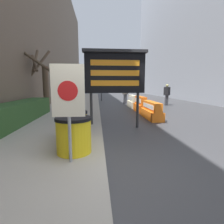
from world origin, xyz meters
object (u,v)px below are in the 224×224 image
jersey_barrier_orange_far (140,105)px  traffic_cone_near (148,109)px  barrel_drum_foreground (74,135)px  pedestrian_worker (167,93)px  warning_sign (68,97)px  jersey_barrier_orange_near (151,111)px  traffic_light_near_curb (101,73)px  pedestrian_passerby (125,92)px  barrel_drum_middle (73,126)px  message_board (115,73)px  jersey_barrier_cream (133,102)px

jersey_barrier_orange_far → traffic_cone_near: bearing=-88.5°
barrel_drum_foreground → pedestrian_worker: size_ratio=0.45×
jersey_barrier_orange_far → warning_sign: bearing=-113.6°
barrel_drum_foreground → pedestrian_worker: 11.56m
barrel_drum_foreground → jersey_barrier_orange_near: 5.47m
traffic_light_near_curb → barrel_drum_foreground: bearing=-93.8°
barrel_drum_foreground → pedestrian_passerby: pedestrian_passerby is taller
barrel_drum_middle → jersey_barrier_orange_near: bearing=48.2°
barrel_drum_foreground → message_board: size_ratio=0.27×
pedestrian_passerby → pedestrian_worker: bearing=22.0°
pedestrian_worker → pedestrian_passerby: bearing=-145.0°
barrel_drum_middle → jersey_barrier_orange_far: (3.26, 5.82, -0.13)m
pedestrian_worker → pedestrian_passerby: pedestrian_passerby is taller
barrel_drum_middle → pedestrian_worker: 10.93m
traffic_cone_near → jersey_barrier_orange_far: bearing=91.5°
barrel_drum_foreground → message_board: bearing=67.0°
pedestrian_passerby → traffic_light_near_curb: bearing=174.3°
barrel_drum_foreground → message_board: (1.16, 2.74, 1.51)m
message_board → barrel_drum_middle: bearing=-124.3°
jersey_barrier_orange_near → jersey_barrier_cream: (0.00, 4.48, 0.03)m
jersey_barrier_orange_near → pedestrian_passerby: size_ratio=1.17×
message_board → jersey_barrier_cream: (1.97, 6.23, -1.66)m
warning_sign → pedestrian_worker: 11.99m
jersey_barrier_orange_near → jersey_barrier_cream: bearing=90.0°
barrel_drum_foreground → warning_sign: bearing=-90.8°
barrel_drum_foreground → traffic_light_near_curb: (0.98, 14.55, 2.30)m
message_board → jersey_barrier_orange_near: size_ratio=1.40×
message_board → jersey_barrier_orange_far: 4.69m
barrel_drum_middle → pedestrian_passerby: size_ratio=0.45×
jersey_barrier_cream → pedestrian_passerby: 2.65m
barrel_drum_middle → warning_sign: bearing=-84.7°
warning_sign → jersey_barrier_cream: size_ratio=1.00×
message_board → traffic_cone_near: message_board is taller
jersey_barrier_orange_far → pedestrian_passerby: pedestrian_passerby is taller
warning_sign → jersey_barrier_cream: (3.14, 9.46, -0.99)m
pedestrian_worker → warning_sign: bearing=-56.6°
traffic_light_near_curb → pedestrian_passerby: (2.00, -3.02, -1.82)m
warning_sign → pedestrian_passerby: size_ratio=1.04×
jersey_barrier_orange_near → pedestrian_passerby: bearing=91.2°
jersey_barrier_orange_far → jersey_barrier_cream: jersey_barrier_orange_far is taller
barrel_drum_middle → pedestrian_worker: bearing=55.5°
message_board → jersey_barrier_orange_near: message_board is taller
jersey_barrier_orange_near → traffic_light_near_curb: traffic_light_near_curb is taller
message_board → traffic_light_near_curb: 11.84m
barrel_drum_foreground → pedestrian_worker: bearing=58.4°
jersey_barrier_orange_near → traffic_cone_near: jersey_barrier_orange_near is taller
message_board → traffic_light_near_curb: bearing=90.9°
jersey_barrier_orange_far → traffic_cone_near: jersey_barrier_orange_far is taller
barrel_drum_middle → pedestrian_passerby: (3.11, 10.68, 0.47)m
message_board → pedestrian_passerby: (1.81, 8.79, -1.03)m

